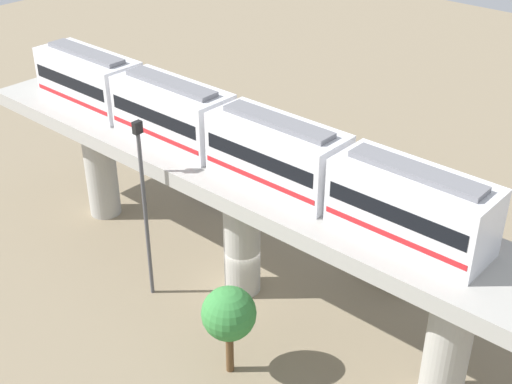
{
  "coord_description": "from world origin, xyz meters",
  "views": [
    {
      "loc": [
        21.7,
        20.14,
        23.11
      ],
      "look_at": [
        -2.5,
        -1.25,
        4.36
      ],
      "focal_mm": 48.95,
      "sensor_mm": 36.0,
      "label": 1
    }
  ],
  "objects_px": {
    "parked_car_silver": "(388,262)",
    "tree_mid_lot": "(229,314)",
    "train": "(222,132)",
    "parked_car_blue": "(226,182)",
    "signal_post": "(145,204)"
  },
  "relations": [
    {
      "from": "signal_post",
      "to": "parked_car_silver",
      "type": "bearing_deg",
      "value": 138.98
    },
    {
      "from": "parked_car_blue",
      "to": "parked_car_silver",
      "type": "height_order",
      "value": "same"
    },
    {
      "from": "train",
      "to": "parked_car_blue",
      "type": "bearing_deg",
      "value": -136.62
    },
    {
      "from": "parked_car_blue",
      "to": "train",
      "type": "bearing_deg",
      "value": 50.55
    },
    {
      "from": "tree_mid_lot",
      "to": "signal_post",
      "type": "bearing_deg",
      "value": -101.59
    },
    {
      "from": "train",
      "to": "tree_mid_lot",
      "type": "xyz_separation_m",
      "value": [
        4.83,
        4.9,
        -5.52
      ]
    },
    {
      "from": "parked_car_blue",
      "to": "signal_post",
      "type": "height_order",
      "value": "signal_post"
    },
    {
      "from": "parked_car_silver",
      "to": "tree_mid_lot",
      "type": "relative_size",
      "value": 0.99
    },
    {
      "from": "train",
      "to": "parked_car_silver",
      "type": "bearing_deg",
      "value": 134.75
    },
    {
      "from": "parked_car_silver",
      "to": "tree_mid_lot",
      "type": "distance_m",
      "value": 11.45
    },
    {
      "from": "train",
      "to": "tree_mid_lot",
      "type": "height_order",
      "value": "train"
    },
    {
      "from": "train",
      "to": "parked_car_blue",
      "type": "relative_size",
      "value": 6.25
    },
    {
      "from": "tree_mid_lot",
      "to": "parked_car_silver",
      "type": "bearing_deg",
      "value": 172.79
    },
    {
      "from": "parked_car_silver",
      "to": "tree_mid_lot",
      "type": "xyz_separation_m",
      "value": [
        11.08,
        -1.4,
        2.53
      ]
    },
    {
      "from": "parked_car_blue",
      "to": "tree_mid_lot",
      "type": "height_order",
      "value": "tree_mid_lot"
    }
  ]
}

